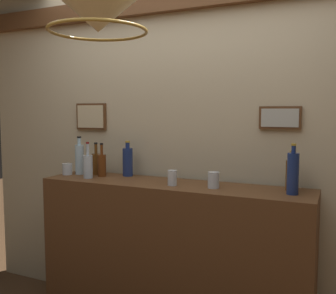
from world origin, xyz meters
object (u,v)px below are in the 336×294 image
Objects in this scene: liquor_bottle_whiskey at (88,166)px; glass_tumbler_rocks at (172,178)px; liquor_bottle_mezcal at (102,165)px; liquor_bottle_brandy at (96,163)px; glass_tumbler_highball at (67,169)px; liquor_bottle_amaro at (292,174)px; liquor_bottle_vodka at (293,173)px; liquor_bottle_sherry at (80,159)px; liquor_bottle_vermouth at (128,161)px; glass_tumbler_shot at (214,180)px; pendant_lamp at (98,12)px.

liquor_bottle_whiskey is 0.66m from glass_tumbler_rocks.
liquor_bottle_mezcal is 0.10m from liquor_bottle_brandy.
liquor_bottle_whiskey is 0.25m from glass_tumbler_highball.
liquor_bottle_amaro and liquor_bottle_brandy have the same top height.
liquor_bottle_sherry is at bearing 177.78° from liquor_bottle_vodka.
liquor_bottle_vermouth reaches higher than glass_tumbler_highball.
glass_tumbler_rocks is at bearing -9.10° from liquor_bottle_mezcal.
liquor_bottle_sherry is at bearing 36.62° from glass_tumbler_highball.
liquor_bottle_vermouth reaches higher than liquor_bottle_brandy.
liquor_bottle_amaro reaches higher than glass_tumbler_highball.
liquor_bottle_mezcal is 1.01× the size of liquor_bottle_amaro.
glass_tumbler_highball is (-1.65, 0.01, -0.08)m from liquor_bottle_vodka.
glass_tumbler_rocks is (0.45, -0.19, -0.06)m from liquor_bottle_vermouth.
liquor_bottle_vodka reaches higher than glass_tumbler_rocks.
liquor_bottle_brandy is 0.98m from glass_tumbler_shot.
liquor_bottle_whiskey is at bearing -177.57° from glass_tumbler_shot.
pendant_lamp reaches higher than glass_tumbler_highball.
glass_tumbler_highball is at bearing -153.21° from liquor_bottle_brandy.
liquor_bottle_amaro is 1.18m from liquor_bottle_vermouth.
liquor_bottle_whiskey is 1.20m from pendant_lamp.
glass_tumbler_highball is at bearing 138.84° from pendant_lamp.
liquor_bottle_sherry is 0.39m from liquor_bottle_vermouth.
glass_tumbler_highball is (-0.20, -0.10, -0.04)m from liquor_bottle_brandy.
liquor_bottle_sherry is 0.13m from liquor_bottle_brandy.
liquor_bottle_vodka is 0.48m from glass_tumbler_shot.
liquor_bottle_brandy is at bearing 105.01° from liquor_bottle_whiskey.
liquor_bottle_vermouth is at bearing 30.07° from liquor_bottle_mezcal.
liquor_bottle_brandy is (-0.09, 0.05, -0.00)m from liquor_bottle_mezcal.
liquor_bottle_brandy is 0.72m from glass_tumbler_rocks.
liquor_bottle_sherry is 2.91× the size of glass_tumbler_rocks.
liquor_bottle_brandy is (-1.45, 0.10, -0.04)m from liquor_bottle_vodka.
liquor_bottle_mezcal is (0.21, -0.01, -0.03)m from liquor_bottle_sherry.
glass_tumbler_highball is at bearing -143.38° from liquor_bottle_sherry.
liquor_bottle_mezcal reaches higher than glass_tumbler_highball.
liquor_bottle_brandy is 0.22m from glass_tumbler_highball.
liquor_bottle_amaro is 0.93× the size of liquor_bottle_vermouth.
liquor_bottle_vodka is 2.97× the size of glass_tumbler_rocks.
glass_tumbler_highball is at bearing 165.85° from liquor_bottle_whiskey.
liquor_bottle_sherry reaches higher than liquor_bottle_brandy.
liquor_bottle_sherry is at bearing 176.03° from glass_tumbler_shot.
liquor_bottle_sherry is at bearing 172.49° from glass_tumbler_rocks.
glass_tumbler_rocks is 1.12m from pendant_lamp.
liquor_bottle_whiskey is (-1.41, -0.05, -0.04)m from liquor_bottle_vodka.
liquor_bottle_sherry is (-1.57, 0.06, -0.01)m from liquor_bottle_vodka.
liquor_bottle_vodka reaches higher than glass_tumbler_shot.
liquor_bottle_whiskey is 3.06× the size of glass_tumbler_highball.
liquor_bottle_brandy is 2.86× the size of glass_tumbler_highball.
liquor_bottle_mezcal is 1.01× the size of liquor_bottle_brandy.
liquor_bottle_sherry is 0.21m from liquor_bottle_mezcal.
glass_tumbler_highball is at bearing 176.61° from glass_tumbler_rocks.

